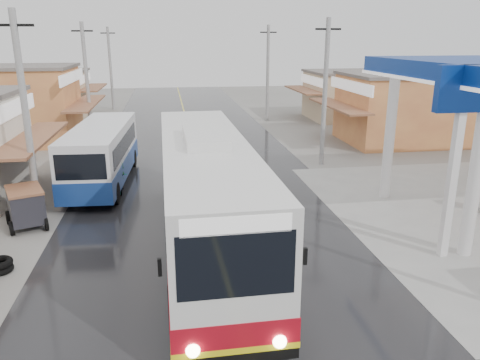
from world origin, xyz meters
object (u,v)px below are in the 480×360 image
Objects in this scene: second_bus at (102,153)px; cyclist at (119,178)px; coach_bus at (206,194)px; tricycle_near at (26,205)px.

cyclist is (0.85, -1.40, -0.90)m from second_bus.
tricycle_near is (-6.63, 3.01, -1.10)m from coach_bus.
coach_bus is 6.52× the size of cyclist.
cyclist reaches higher than tricycle_near.
cyclist is (-3.54, 6.79, -1.31)m from coach_bus.
second_bus is at bearing 44.93° from tricycle_near.
cyclist is at bearing 116.90° from coach_bus.
second_bus is at bearing 117.58° from coach_bus.
coach_bus is at bearing -58.34° from second_bus.
tricycle_near is (-3.10, -3.78, 0.21)m from cyclist.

